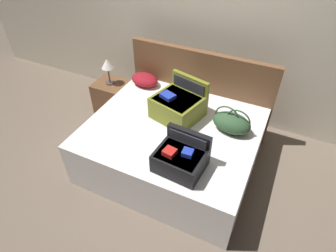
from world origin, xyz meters
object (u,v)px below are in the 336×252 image
at_px(hard_case_large, 178,105).
at_px(duffel_bag, 232,123).
at_px(nightstand, 113,98).
at_px(table_lamp, 107,65).
at_px(bed, 172,145).
at_px(pillow_near_headboard, 145,80).
at_px(hard_case_medium, 181,158).

bearing_deg(hard_case_large, duffel_bag, 16.00).
bearing_deg(nightstand, table_lamp, 0.00).
bearing_deg(duffel_bag, hard_case_large, -178.83).
xyz_separation_m(bed, duffel_bag, (0.59, 0.21, 0.40)).
distance_m(bed, pillow_near_headboard, 1.00).
xyz_separation_m(hard_case_large, pillow_near_headboard, (-0.67, 0.43, -0.08)).
distance_m(bed, duffel_bag, 0.74).
height_order(bed, duffel_bag, duffel_bag).
bearing_deg(bed, hard_case_large, 97.71).
height_order(hard_case_medium, duffel_bag, hard_case_medium).
distance_m(bed, nightstand, 1.32).
distance_m(duffel_bag, table_lamp, 1.82).
relative_size(hard_case_medium, nightstand, 0.91).
bearing_deg(pillow_near_headboard, bed, -42.01).
bearing_deg(duffel_bag, pillow_near_headboard, 162.18).
relative_size(hard_case_medium, table_lamp, 1.27).
bearing_deg(nightstand, hard_case_large, -16.03).
bearing_deg(pillow_near_headboard, table_lamp, -170.06).
xyz_separation_m(nightstand, table_lamp, (0.00, 0.00, 0.53)).
bearing_deg(duffel_bag, table_lamp, 169.71).
bearing_deg(hard_case_medium, table_lamp, 149.61).
height_order(bed, hard_case_medium, hard_case_medium).
relative_size(hard_case_large, nightstand, 1.16).
bearing_deg(table_lamp, pillow_near_headboard, 9.94).
relative_size(bed, duffel_bag, 4.16).
xyz_separation_m(hard_case_large, duffel_bag, (0.61, 0.01, -0.04)).
bearing_deg(table_lamp, nightstand, 180.00).
height_order(bed, pillow_near_headboard, pillow_near_headboard).
bearing_deg(nightstand, duffel_bag, -10.29).
bearing_deg(pillow_near_headboard, nightstand, -170.06).
bearing_deg(table_lamp, duffel_bag, -10.29).
height_order(hard_case_large, hard_case_medium, hard_case_large).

